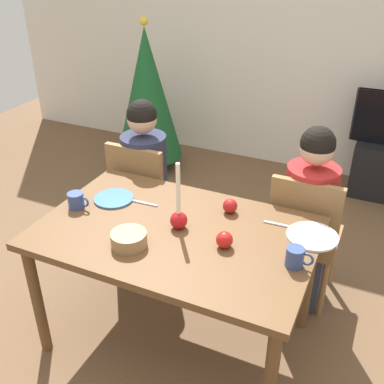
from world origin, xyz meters
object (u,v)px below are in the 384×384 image
object	(u,v)px
person_left_child	(146,185)
plate_left	(114,198)
chair_left	(144,195)
apple_by_left_plate	(230,206)
person_right_child	(306,222)
plate_right	(312,236)
bowl_walnuts	(129,239)
candle_centerpiece	(179,216)
mug_left	(76,200)
chair_right	(304,233)
christmas_tree	(147,94)
apple_near_candle	(224,240)
mug_right	(296,257)
dining_table	(176,243)

from	to	relation	value
person_left_child	plate_left	distance (m)	0.55
chair_left	plate_left	bearing A→B (deg)	-78.93
plate_left	apple_by_left_plate	distance (m)	0.66
person_right_child	plate_right	bearing A→B (deg)	-76.91
person_left_child	bowl_walnuts	size ratio (longest dim) A/B	6.70
candle_centerpiece	mug_left	distance (m)	0.60
chair_left	apple_by_left_plate	xyz separation A→B (m)	(0.74, -0.33, 0.28)
chair_right	person_right_child	size ratio (longest dim) A/B	0.77
person_right_child	christmas_tree	size ratio (longest dim) A/B	0.81
plate_right	apple_by_left_plate	distance (m)	0.46
chair_left	person_right_child	size ratio (longest dim) A/B	0.77
apple_near_candle	candle_centerpiece	bearing A→B (deg)	168.05
person_right_child	apple_near_candle	distance (m)	0.76
mug_right	person_left_child	bearing A→B (deg)	150.09
candle_centerpiece	mug_right	size ratio (longest dim) A/B	2.87
dining_table	plate_right	xyz separation A→B (m)	(0.64, 0.23, 0.09)
candle_centerpiece	plate_right	size ratio (longest dim) A/B	1.43
apple_by_left_plate	candle_centerpiece	bearing A→B (deg)	-126.53
chair_left	plate_right	size ratio (longest dim) A/B	3.51
chair_left	apple_near_candle	world-z (taller)	chair_left
chair_left	mug_left	xyz separation A→B (m)	(-0.04, -0.63, 0.28)
chair_right	apple_by_left_plate	bearing A→B (deg)	-137.25
plate_right	apple_near_candle	size ratio (longest dim) A/B	3.09
chair_right	person_right_child	world-z (taller)	person_right_child
plate_left	person_left_child	bearing A→B (deg)	100.38
dining_table	chair_right	bearing A→B (deg)	47.90
person_left_child	person_right_child	world-z (taller)	same
bowl_walnuts	christmas_tree	bearing A→B (deg)	117.43
chair_right	christmas_tree	bearing A→B (deg)	143.99
christmas_tree	apple_near_candle	bearing A→B (deg)	-51.91
mug_left	person_left_child	bearing A→B (deg)	86.39
christmas_tree	plate_left	xyz separation A→B (m)	(0.79, -1.78, 0.00)
christmas_tree	apple_near_candle	size ratio (longest dim) A/B	17.51
chair_right	bowl_walnuts	size ratio (longest dim) A/B	5.14
bowl_walnuts	apple_near_candle	size ratio (longest dim) A/B	2.11
plate_right	mug_right	distance (m)	0.26
christmas_tree	mug_right	size ratio (longest dim) A/B	11.36
mug_right	chair_left	bearing A→B (deg)	151.30
person_left_child	apple_by_left_plate	size ratio (longest dim) A/B	14.69
chair_left	christmas_tree	size ratio (longest dim) A/B	0.62
christmas_tree	mug_left	world-z (taller)	christmas_tree
chair_left	person_right_child	distance (m)	1.10
chair_right	plate_right	bearing A→B (deg)	-75.84
chair_left	person_right_child	world-z (taller)	person_right_child
apple_by_left_plate	plate_right	bearing A→B (deg)	-6.16
person_left_child	bowl_walnuts	distance (m)	0.96
apple_by_left_plate	christmas_tree	bearing A→B (deg)	131.29
bowl_walnuts	apple_near_candle	bearing A→B (deg)	22.74
person_left_child	plate_left	world-z (taller)	person_left_child
person_left_child	plate_left	size ratio (longest dim) A/B	5.22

